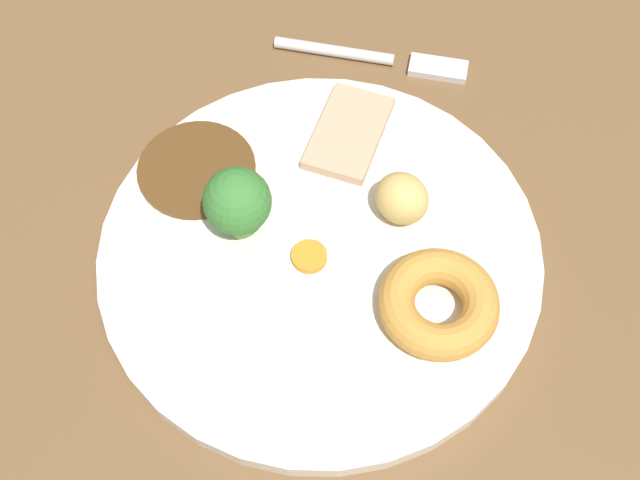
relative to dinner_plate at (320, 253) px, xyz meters
The scene contains 9 objects.
dining_table 3.30cm from the dinner_plate, 163.75° to the right, with size 120.00×84.00×3.60cm, color brown.
dinner_plate is the anchor object (origin of this frame).
gravy_pool 10.71cm from the dinner_plate, 118.80° to the right, with size 8.31×8.31×0.30cm, color #563819.
meat_slice_main 9.53cm from the dinner_plate, behind, with size 7.74×4.55×0.80cm, color tan.
yorkshire_pudding 8.92cm from the dinner_plate, 64.70° to the left, with size 7.61×7.61×2.33cm, color #C68938.
roast_potato_left 6.55cm from the dinner_plate, 124.16° to the left, with size 3.74×3.37×3.45cm, color #D8B260.
carrot_coin_front 1.48cm from the dinner_plate, 37.22° to the right, with size 2.37×2.37×0.51cm, color orange.
broccoli_floret 6.73cm from the dinner_plate, 98.65° to the right, with size 4.44×4.44×5.58cm.
fork 18.22cm from the dinner_plate, behind, with size 2.66×15.32×0.90cm.
Camera 1 is at (28.54, 3.90, 51.70)cm, focal length 45.64 mm.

